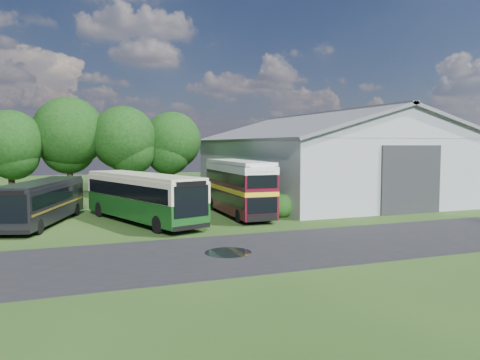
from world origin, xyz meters
name	(u,v)px	position (x,y,z in m)	size (l,w,h in m)	color
ground	(236,239)	(0.00, 0.00, 0.00)	(120.00, 120.00, 0.00)	#1C3511
asphalt_road	(313,246)	(3.00, -3.00, 0.00)	(60.00, 8.00, 0.02)	black
puddle	(228,253)	(-1.50, -3.00, 0.00)	(2.20, 2.20, 0.01)	black
storage_shed	(325,154)	(15.00, 15.98, 4.17)	(18.80, 24.80, 8.15)	gray
tree_left_b	(10,142)	(-13.00, 23.50, 5.25)	(5.78, 5.78, 8.16)	black
tree_mid	(69,133)	(-8.00, 24.80, 6.18)	(6.80, 6.80, 9.60)	black
tree_right_a	(123,138)	(-3.00, 23.80, 5.69)	(6.26, 6.26, 8.83)	black
tree_right_b	(172,141)	(2.00, 24.60, 5.44)	(5.98, 5.98, 8.45)	black
shrub_front	(281,217)	(5.60, 6.00, 0.00)	(1.70, 1.70, 1.70)	#194714
shrub_mid	(270,213)	(5.60, 8.00, 0.00)	(1.60, 1.60, 1.60)	#194714
shrub_back	(259,209)	(5.60, 10.00, 0.00)	(1.80, 1.80, 1.80)	#194714
bus_green_single	(142,197)	(-3.85, 7.10, 1.68)	(6.24, 11.65, 3.15)	black
bus_maroon_double	(239,188)	(3.04, 7.70, 1.95)	(2.57, 9.17, 3.92)	black
bus_dark_single	(43,201)	(-9.86, 8.57, 1.46)	(5.23, 10.16, 2.74)	black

